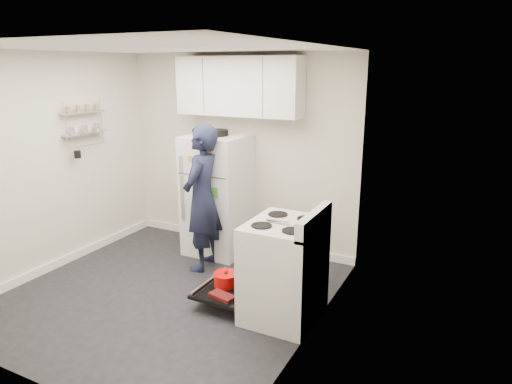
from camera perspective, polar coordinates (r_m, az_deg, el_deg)
The scene contains 7 objects.
room at distance 4.67m, azimuth -11.79°, elevation 1.16°, with size 3.21×3.21×2.51m.
electric_range at distance 4.38m, azimuth 3.38°, elevation -9.79°, with size 0.66×0.76×1.10m.
open_oven_door at distance 4.76m, azimuth -3.46°, elevation -11.50°, with size 0.55×0.70×0.21m.
refrigerator at distance 5.80m, azimuth -4.82°, elevation -0.31°, with size 0.72×0.74×1.58m.
upper_cabinets at distance 5.63m, azimuth -2.17°, elevation 13.07°, with size 1.60×0.33×0.70m, color silver.
wall_shelf_rack at distance 5.92m, azimuth -20.74°, elevation 8.10°, with size 0.14×0.60×0.61m.
person at distance 5.32m, azimuth -6.73°, elevation -0.80°, with size 0.62×0.41×1.71m, color #161A31.
Camera 1 is at (2.82, -3.49, 2.34)m, focal length 32.00 mm.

